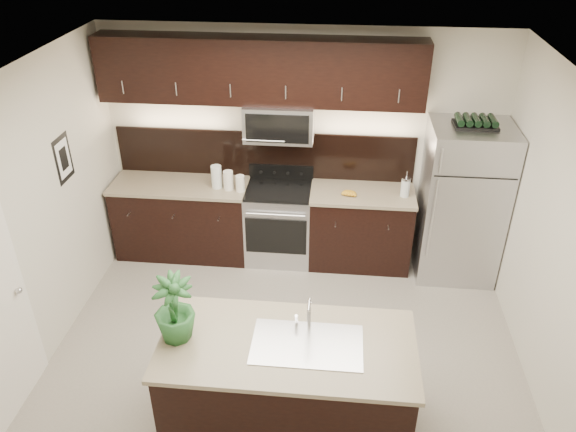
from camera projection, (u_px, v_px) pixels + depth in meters
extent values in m
plane|color=gray|center=(285.00, 356.00, 5.44)|extent=(4.50, 4.50, 0.00)
cube|color=beige|center=(303.00, 145.00, 6.47)|extent=(4.50, 0.02, 2.70)
cube|color=beige|center=(32.00, 225.00, 4.95)|extent=(0.02, 4.00, 2.70)
cube|color=beige|center=(560.00, 254.00, 4.56)|extent=(0.02, 4.00, 2.70)
cube|color=white|center=(284.00, 83.00, 4.07)|extent=(4.50, 4.00, 0.02)
sphere|color=silver|center=(19.00, 291.00, 4.71)|extent=(0.06, 0.06, 0.06)
cube|color=black|center=(64.00, 159.00, 5.44)|extent=(0.01, 0.32, 0.46)
cube|color=white|center=(64.00, 159.00, 5.43)|extent=(0.00, 0.24, 0.36)
cube|color=black|center=(183.00, 219.00, 6.78)|extent=(1.57, 0.62, 0.90)
cube|color=black|center=(360.00, 229.00, 6.60)|extent=(1.16, 0.62, 0.90)
cube|color=#B2B2B7|center=(279.00, 224.00, 6.68)|extent=(0.76, 0.62, 0.90)
cube|color=black|center=(279.00, 190.00, 6.44)|extent=(0.76, 0.60, 0.03)
cube|color=#C3AF92|center=(180.00, 185.00, 6.54)|extent=(1.59, 0.65, 0.04)
cube|color=#C3AF92|center=(363.00, 193.00, 6.36)|extent=(1.18, 0.65, 0.04)
cube|color=black|center=(264.00, 154.00, 6.56)|extent=(3.49, 0.02, 0.56)
cube|color=#B2B2B7|center=(279.00, 122.00, 6.14)|extent=(0.76, 0.40, 0.40)
cube|color=black|center=(260.00, 71.00, 5.91)|extent=(3.49, 0.33, 0.70)
cube|color=black|center=(287.00, 389.00, 4.50)|extent=(1.90, 0.90, 0.90)
cube|color=#C3AF92|center=(287.00, 345.00, 4.26)|extent=(1.96, 0.96, 0.04)
cube|color=silver|center=(307.00, 344.00, 4.23)|extent=(0.84, 0.50, 0.01)
cylinder|color=silver|center=(309.00, 314.00, 4.36)|extent=(0.03, 0.03, 0.24)
cylinder|color=silver|center=(309.00, 305.00, 4.22)|extent=(0.02, 0.14, 0.02)
cylinder|color=silver|center=(308.00, 316.00, 4.19)|extent=(0.02, 0.02, 0.10)
cube|color=#B2B2B7|center=(461.00, 202.00, 6.23)|extent=(0.87, 0.78, 1.79)
cube|color=black|center=(475.00, 125.00, 5.76)|extent=(0.44, 0.27, 0.03)
cylinder|color=black|center=(459.00, 120.00, 5.75)|extent=(0.07, 0.25, 0.07)
cylinder|color=black|center=(468.00, 120.00, 5.74)|extent=(0.07, 0.25, 0.07)
cylinder|color=black|center=(476.00, 120.00, 5.74)|extent=(0.07, 0.25, 0.07)
cylinder|color=black|center=(485.00, 121.00, 5.73)|extent=(0.07, 0.25, 0.07)
cylinder|color=black|center=(493.00, 121.00, 5.72)|extent=(0.07, 0.25, 0.07)
imported|color=#215324|center=(174.00, 309.00, 4.17)|extent=(0.38, 0.38, 0.55)
cylinder|color=silver|center=(217.00, 177.00, 6.38)|extent=(0.12, 0.12, 0.27)
cylinder|color=white|center=(228.00, 180.00, 6.35)|extent=(0.11, 0.11, 0.22)
cylinder|color=white|center=(240.00, 183.00, 6.32)|extent=(0.10, 0.10, 0.19)
cylinder|color=silver|center=(405.00, 188.00, 6.22)|extent=(0.10, 0.10, 0.20)
cylinder|color=silver|center=(406.00, 179.00, 6.16)|extent=(0.10, 0.10, 0.02)
cylinder|color=silver|center=(407.00, 175.00, 6.14)|extent=(0.01, 0.01, 0.08)
ellipsoid|color=#C0851B|center=(345.00, 192.00, 6.28)|extent=(0.20, 0.17, 0.05)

